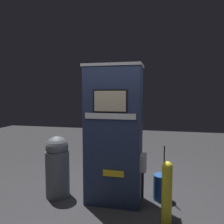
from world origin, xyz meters
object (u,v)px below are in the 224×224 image
object	(u,v)px
safety_bollard	(167,192)
trash_bin	(57,166)
gas_pump	(114,134)
squeegee_bucket	(161,187)

from	to	relation	value
safety_bollard	trash_bin	bearing A→B (deg)	166.19
gas_pump	squeegee_bucket	size ratio (longest dim) A/B	2.38
squeegee_bucket	gas_pump	bearing A→B (deg)	-162.79
safety_bollard	squeegee_bucket	bearing A→B (deg)	95.73
safety_bollard	squeegee_bucket	xyz separation A→B (m)	(-0.07, 0.68, -0.24)
safety_bollard	squeegee_bucket	distance (m)	0.72
gas_pump	squeegee_bucket	xyz separation A→B (m)	(0.72, 0.22, -0.85)
trash_bin	squeegee_bucket	world-z (taller)	trash_bin
gas_pump	safety_bollard	world-z (taller)	gas_pump
safety_bollard	squeegee_bucket	world-z (taller)	squeegee_bucket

